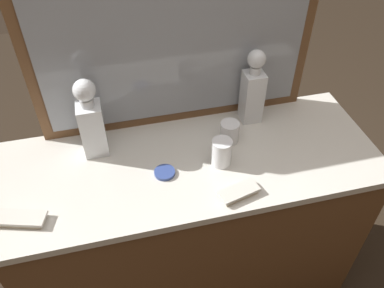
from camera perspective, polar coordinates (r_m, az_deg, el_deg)
The scene contains 10 objects.
ground_plane at distance 2.11m, azimuth 0.00°, elevation -18.64°, with size 6.00×6.00×0.00m, color #2D2319.
dresser at distance 1.76m, azimuth 0.00°, elevation -12.05°, with size 1.39×0.54×0.84m.
dresser_mirror at distance 1.42m, azimuth -2.50°, elevation 15.28°, with size 1.05×0.03×0.73m.
crystal_decanter_center at distance 1.43m, azimuth -14.30°, elevation 2.72°, with size 0.09×0.09×0.31m.
crystal_decanter_rear at distance 1.56m, azimuth 8.75°, elevation 7.31°, with size 0.08×0.08×0.31m.
crystal_tumbler_far_left at distance 1.40m, azimuth 4.30°, elevation -1.33°, with size 0.07×0.07×0.10m.
crystal_tumbler_far_right at distance 1.50m, azimuth 5.45°, elevation 1.62°, with size 0.07×0.07×0.08m.
silver_brush_center at distance 1.36m, azimuth -23.66°, elevation -9.91°, with size 0.17×0.10×0.02m.
silver_brush_far_right at distance 1.32m, azimuth 6.78°, elevation -6.96°, with size 0.15×0.09×0.02m.
porcelain_dish at distance 1.39m, azimuth -3.99°, elevation -4.14°, with size 0.07×0.07×0.01m.
Camera 1 is at (-0.24, -0.99, 1.85)m, focal length 36.80 mm.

